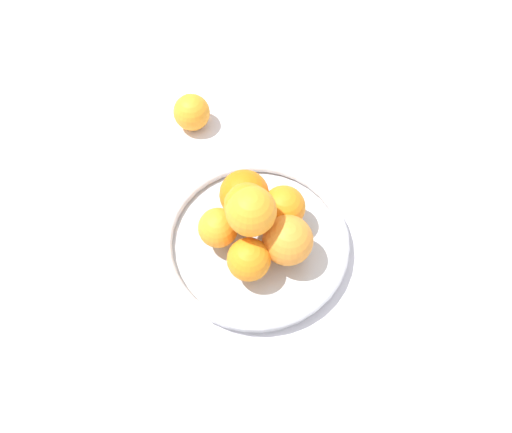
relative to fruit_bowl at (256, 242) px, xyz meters
The scene contains 4 objects.
ground_plane 0.02m from the fruit_bowl, ahead, with size 4.00×4.00×0.00m, color silver.
fruit_bowl is the anchor object (origin of this frame).
orange_pile 0.07m from the fruit_bowl, 56.71° to the right, with size 0.19×0.18×0.14m.
stray_orange 0.30m from the fruit_bowl, 24.18° to the right, with size 0.07×0.07×0.07m, color orange.
Camera 1 is at (-0.25, 0.28, 0.76)m, focal length 35.00 mm.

